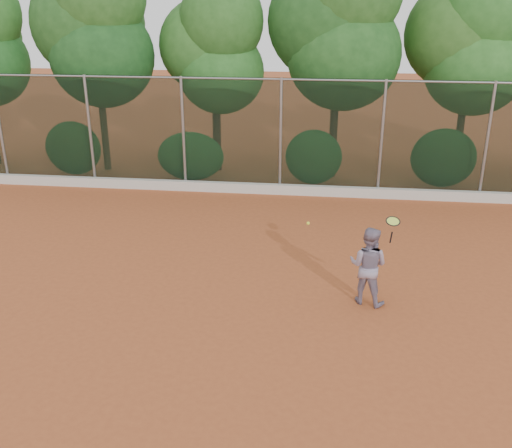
# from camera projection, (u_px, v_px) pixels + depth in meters

# --- Properties ---
(ground) EXTENTS (80.00, 80.00, 0.00)m
(ground) POSITION_uv_depth(u_px,v_px,m) (250.00, 300.00, 11.36)
(ground) COLOR #A74F27
(ground) RESTS_ON ground
(concrete_curb) EXTENTS (24.00, 0.20, 0.30)m
(concrete_curb) POSITION_uv_depth(u_px,v_px,m) (279.00, 189.00, 17.61)
(concrete_curb) COLOR beige
(concrete_curb) RESTS_ON ground
(tennis_player) EXTENTS (0.93, 0.83, 1.58)m
(tennis_player) POSITION_uv_depth(u_px,v_px,m) (368.00, 266.00, 11.03)
(tennis_player) COLOR gray
(tennis_player) RESTS_ON ground
(chainlink_fence) EXTENTS (24.09, 0.09, 3.50)m
(chainlink_fence) POSITION_uv_depth(u_px,v_px,m) (281.00, 133.00, 17.15)
(chainlink_fence) COLOR black
(chainlink_fence) RESTS_ON ground
(foliage_backdrop) EXTENTS (23.70, 3.63, 7.55)m
(foliage_backdrop) POSITION_uv_depth(u_px,v_px,m) (270.00, 41.00, 18.12)
(foliage_backdrop) COLOR #3E2817
(foliage_backdrop) RESTS_ON ground
(tennis_racket) EXTENTS (0.29, 0.28, 0.54)m
(tennis_racket) POSITION_uv_depth(u_px,v_px,m) (393.00, 223.00, 10.57)
(tennis_racket) COLOR black
(tennis_racket) RESTS_ON ground
(tennis_ball_in_flight) EXTENTS (0.07, 0.07, 0.07)m
(tennis_ball_in_flight) POSITION_uv_depth(u_px,v_px,m) (308.00, 223.00, 11.03)
(tennis_ball_in_flight) COLOR yellow
(tennis_ball_in_flight) RESTS_ON ground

